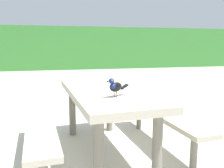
% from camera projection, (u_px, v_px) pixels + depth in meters
% --- Properties ---
extents(ground_plane, '(60.00, 60.00, 0.00)m').
position_uv_depth(ground_plane, '(124.00, 147.00, 2.90)').
color(ground_plane, beige).
extents(hedge_wall, '(28.00, 1.83, 2.17)m').
position_uv_depth(hedge_wall, '(68.00, 48.00, 12.73)').
color(hedge_wall, '#387A33').
rests_on(hedge_wall, ground).
extents(picnic_table_foreground, '(1.80, 1.85, 0.74)m').
position_uv_depth(picnic_table_foreground, '(106.00, 106.00, 2.64)').
color(picnic_table_foreground, '#B2A893').
rests_on(picnic_table_foreground, ground).
extents(bird_grackle, '(0.25, 0.18, 0.18)m').
position_uv_depth(bird_grackle, '(115.00, 86.00, 2.21)').
color(bird_grackle, black).
rests_on(bird_grackle, picnic_table_foreground).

